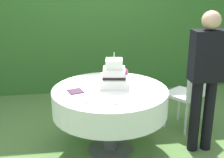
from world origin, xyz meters
TOP-DOWN VIEW (x-y plane):
  - ground_plane at (0.00, 0.00)m, footprint 20.00×20.00m
  - foliage_hedge at (0.00, 2.15)m, footprint 6.91×0.43m
  - cake_table at (0.00, 0.00)m, footprint 1.28×1.28m
  - wedding_cake at (0.06, 0.10)m, footprint 0.37×0.37m
  - serving_plate_near at (-0.13, 0.36)m, footprint 0.14×0.14m
  - serving_plate_far at (0.17, -0.49)m, footprint 0.11×0.11m
  - serving_plate_left at (-0.27, -0.31)m, footprint 0.13×0.13m
  - serving_plate_right at (0.01, -0.36)m, footprint 0.14×0.14m
  - napkin_stack at (-0.38, -0.03)m, footprint 0.19×0.19m
  - garden_chair at (1.07, 0.36)m, footprint 0.56×0.56m
  - standing_person at (1.03, -0.13)m, footprint 0.36×0.21m

SIDE VIEW (x-z plane):
  - ground_plane at x=0.00m, z-range 0.00..0.00m
  - garden_chair at x=1.07m, z-range 0.10..0.99m
  - cake_table at x=0.00m, z-range 0.23..0.99m
  - napkin_stack at x=-0.38m, z-range 0.75..0.76m
  - serving_plate_near at x=-0.13m, z-range 0.75..0.76m
  - serving_plate_far at x=0.17m, z-range 0.75..0.76m
  - serving_plate_left at x=-0.27m, z-range 0.75..0.76m
  - serving_plate_right at x=0.01m, z-range 0.75..0.76m
  - wedding_cake at x=0.06m, z-range 0.68..1.07m
  - standing_person at x=1.03m, z-range 0.13..1.73m
  - foliage_hedge at x=0.00m, z-range 0.00..2.87m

